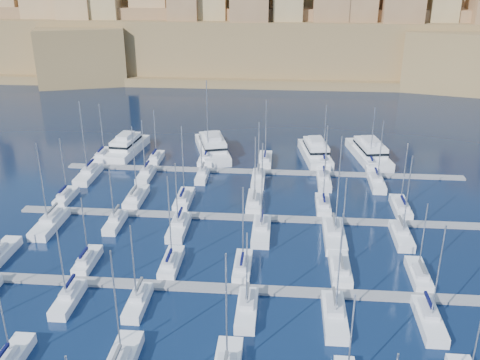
# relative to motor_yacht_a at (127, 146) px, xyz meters

# --- Properties ---
(ground) EXTENTS (600.00, 600.00, 0.00)m
(ground) POSITION_rel_motor_yacht_a_xyz_m (31.83, -41.53, -1.73)
(ground) COLOR black
(ground) RESTS_ON ground
(pontoon_mid_near) EXTENTS (84.00, 2.00, 0.40)m
(pontoon_mid_near) POSITION_rel_motor_yacht_a_xyz_m (31.83, -53.53, -1.53)
(pontoon_mid_near) COLOR slate
(pontoon_mid_near) RESTS_ON ground
(pontoon_mid_far) EXTENTS (84.00, 2.00, 0.40)m
(pontoon_mid_far) POSITION_rel_motor_yacht_a_xyz_m (31.83, -31.53, -1.53)
(pontoon_mid_far) COLOR slate
(pontoon_mid_far) RESTS_ON ground
(pontoon_far) EXTENTS (84.00, 2.00, 0.40)m
(pontoon_far) POSITION_rel_motor_yacht_a_xyz_m (31.83, -9.53, -1.53)
(pontoon_far) COLOR slate
(pontoon_far) RESTS_ON ground
(sailboat_12) EXTENTS (2.72, 9.07, 14.11)m
(sailboat_12) POSITION_rel_motor_yacht_a_xyz_m (-5.98, -48.11, -0.98)
(sailboat_12) COLOR white
(sailboat_12) RESTS_ON ground
(sailboat_13) EXTENTS (2.26, 7.54, 10.99)m
(sailboat_13) POSITION_rel_motor_yacht_a_xyz_m (7.92, -48.87, -1.02)
(sailboat_13) COLOR white
(sailboat_13) RESTS_ON ground
(sailboat_14) EXTENTS (2.50, 8.34, 14.50)m
(sailboat_14) POSITION_rel_motor_yacht_a_xyz_m (20.44, -48.47, -0.98)
(sailboat_14) COLOR white
(sailboat_14) RESTS_ON ground
(sailboat_15) EXTENTS (2.44, 8.14, 13.32)m
(sailboat_15) POSITION_rel_motor_yacht_a_xyz_m (30.97, -48.57, -0.99)
(sailboat_15) COLOR white
(sailboat_15) RESTS_ON ground
(sailboat_16) EXTENTS (2.85, 9.49, 14.89)m
(sailboat_16) POSITION_rel_motor_yacht_a_xyz_m (45.00, -47.90, -0.97)
(sailboat_16) COLOR white
(sailboat_16) RESTS_ON ground
(sailboat_17) EXTENTS (2.45, 8.17, 11.83)m
(sailboat_17) POSITION_rel_motor_yacht_a_xyz_m (55.98, -48.55, -1.01)
(sailboat_17) COLOR white
(sailboat_17) RESTS_ON ground
(sailboat_19) EXTENTS (2.38, 7.92, 12.27)m
(sailboat_19) POSITION_rel_motor_yacht_a_xyz_m (8.78, -58.39, -1.01)
(sailboat_19) COLOR white
(sailboat_19) RESTS_ON ground
(sailboat_20) EXTENTS (2.33, 7.76, 12.42)m
(sailboat_20) POSITION_rel_motor_yacht_a_xyz_m (18.08, -58.31, -1.01)
(sailboat_20) COLOR white
(sailboat_20) RESTS_ON ground
(sailboat_21) EXTENTS (2.56, 8.55, 12.29)m
(sailboat_21) POSITION_rel_motor_yacht_a_xyz_m (32.34, -58.70, -1.00)
(sailboat_21) COLOR white
(sailboat_21) RESTS_ON ground
(sailboat_22) EXTENTS (2.84, 9.46, 15.56)m
(sailboat_22) POSITION_rel_motor_yacht_a_xyz_m (43.37, -59.15, -0.97)
(sailboat_22) COLOR white
(sailboat_22) RESTS_ON ground
(sailboat_23) EXTENTS (2.69, 8.97, 14.44)m
(sailboat_23) POSITION_rel_motor_yacht_a_xyz_m (54.97, -58.91, -0.98)
(sailboat_23) COLOR white
(sailboat_23) RESTS_ON ground
(sailboat_24) EXTENTS (2.33, 7.77, 12.34)m
(sailboat_24) POSITION_rel_motor_yacht_a_xyz_m (-4.13, -26.75, -1.01)
(sailboat_24) COLOR white
(sailboat_24) RESTS_ON ground
(sailboat_25) EXTENTS (2.84, 9.47, 14.66)m
(sailboat_25) POSITION_rel_motor_yacht_a_xyz_m (9.11, -25.92, -0.97)
(sailboat_25) COLOR white
(sailboat_25) RESTS_ON ground
(sailboat_26) EXTENTS (2.70, 8.99, 14.99)m
(sailboat_26) POSITION_rel_motor_yacht_a_xyz_m (18.20, -26.15, -0.97)
(sailboat_26) COLOR white
(sailboat_26) RESTS_ON ground
(sailboat_27) EXTENTS (2.74, 9.14, 13.34)m
(sailboat_27) POSITION_rel_motor_yacht_a_xyz_m (31.34, -26.08, -0.99)
(sailboat_27) COLOR white
(sailboat_27) RESTS_ON ground
(sailboat_28) EXTENTS (2.52, 8.40, 12.17)m
(sailboat_28) POSITION_rel_motor_yacht_a_xyz_m (43.82, -26.44, -1.00)
(sailboat_28) COLOR white
(sailboat_28) RESTS_ON ground
(sailboat_29) EXTENTS (2.68, 8.95, 12.95)m
(sailboat_29) POSITION_rel_motor_yacht_a_xyz_m (57.71, -26.17, -0.99)
(sailboat_29) COLOR white
(sailboat_29) RESTS_ON ground
(sailboat_30) EXTENTS (3.16, 10.53, 15.52)m
(sailboat_30) POSITION_rel_motor_yacht_a_xyz_m (-2.58, -37.67, -0.96)
(sailboat_30) COLOR white
(sailboat_30) RESTS_ON ground
(sailboat_31) EXTENTS (2.28, 7.60, 11.18)m
(sailboat_31) POSITION_rel_motor_yacht_a_xyz_m (8.27, -36.23, -1.02)
(sailboat_31) COLOR white
(sailboat_31) RESTS_ON ground
(sailboat_32) EXTENTS (2.78, 9.28, 12.57)m
(sailboat_32) POSITION_rel_motor_yacht_a_xyz_m (19.37, -37.06, -0.99)
(sailboat_32) COLOR white
(sailboat_32) RESTS_ON ground
(sailboat_33) EXTENTS (2.91, 9.71, 16.38)m
(sailboat_33) POSITION_rel_motor_yacht_a_xyz_m (33.14, -37.27, -0.96)
(sailboat_33) COLOR white
(sailboat_33) RESTS_ON ground
(sailboat_34) EXTENTS (3.31, 11.04, 18.05)m
(sailboat_34) POSITION_rel_motor_yacht_a_xyz_m (44.94, -37.92, -0.93)
(sailboat_34) COLOR white
(sailboat_34) RESTS_ON ground
(sailboat_35) EXTENTS (2.69, 8.95, 14.90)m
(sailboat_35) POSITION_rel_motor_yacht_a_xyz_m (55.78, -36.90, -0.98)
(sailboat_35) COLOR white
(sailboat_35) RESTS_ON ground
(sailboat_36) EXTENTS (2.72, 9.08, 12.93)m
(sailboat_36) POSITION_rel_motor_yacht_a_xyz_m (-4.39, -4.11, -0.99)
(sailboat_36) COLOR white
(sailboat_36) RESTS_ON ground
(sailboat_37) EXTENTS (2.35, 7.83, 12.01)m
(sailboat_37) POSITION_rel_motor_yacht_a_xyz_m (7.89, -4.72, -1.01)
(sailboat_37) COLOR white
(sailboat_37) RESTS_ON ground
(sailboat_38) EXTENTS (3.24, 10.79, 18.37)m
(sailboat_38) POSITION_rel_motor_yacht_a_xyz_m (19.41, -3.27, -0.93)
(sailboat_38) COLOR white
(sailboat_38) RESTS_ON ground
(sailboat_39) EXTENTS (2.84, 9.46, 14.51)m
(sailboat_39) POSITION_rel_motor_yacht_a_xyz_m (32.35, -3.92, -0.98)
(sailboat_39) COLOR white
(sailboat_39) RESTS_ON ground
(sailboat_40) EXTENTS (2.69, 8.97, 13.80)m
(sailboat_40) POSITION_rel_motor_yacht_a_xyz_m (45.12, -4.16, -0.99)
(sailboat_40) COLOR white
(sailboat_40) RESTS_ON ground
(sailboat_41) EXTENTS (2.41, 8.05, 13.59)m
(sailboat_41) POSITION_rel_motor_yacht_a_xyz_m (55.17, -4.61, -0.99)
(sailboat_41) COLOR white
(sailboat_41) RESTS_ON ground
(sailboat_42) EXTENTS (3.05, 10.15, 16.67)m
(sailboat_42) POSITION_rel_motor_yacht_a_xyz_m (-3.79, -15.49, -0.95)
(sailboat_42) COLOR white
(sailboat_42) RESTS_ON ground
(sailboat_43) EXTENTS (2.54, 8.46, 12.84)m
(sailboat_43) POSITION_rel_motor_yacht_a_xyz_m (8.13, -14.65, -1.00)
(sailboat_43) COLOR white
(sailboat_43) RESTS_ON ground
(sailboat_44) EXTENTS (2.19, 7.29, 10.02)m
(sailboat_44) POSITION_rel_motor_yacht_a_xyz_m (19.83, -14.08, -1.03)
(sailboat_44) COLOR white
(sailboat_44) RESTS_ON ground
(sailboat_45) EXTENTS (2.58, 8.59, 13.08)m
(sailboat_45) POSITION_rel_motor_yacht_a_xyz_m (31.43, -14.72, -0.99)
(sailboat_45) COLOR white
(sailboat_45) RESTS_ON ground
(sailboat_46) EXTENTS (2.61, 8.69, 12.76)m
(sailboat_46) POSITION_rel_motor_yacht_a_xyz_m (44.66, -14.77, -1.00)
(sailboat_46) COLOR white
(sailboat_46) RESTS_ON ground
(sailboat_47) EXTENTS (2.66, 8.86, 13.97)m
(sailboat_47) POSITION_rel_motor_yacht_a_xyz_m (55.10, -14.85, -0.98)
(sailboat_47) COLOR white
(sailboat_47) RESTS_ON ground
(motor_yacht_a) EXTENTS (6.58, 17.12, 5.25)m
(motor_yacht_a) POSITION_rel_motor_yacht_a_xyz_m (0.00, 0.00, 0.00)
(motor_yacht_a) COLOR white
(motor_yacht_a) RESTS_ON ground
(motor_yacht_b) EXTENTS (10.95, 20.26, 5.25)m
(motor_yacht_b) POSITION_rel_motor_yacht_a_xyz_m (19.87, 1.30, 0.00)
(motor_yacht_b) COLOR white
(motor_yacht_b) RESTS_ON ground
(motor_yacht_c) EXTENTS (7.51, 17.46, 5.25)m
(motor_yacht_c) POSITION_rel_motor_yacht_a_xyz_m (43.54, 0.09, 0.00)
(motor_yacht_c) COLOR white
(motor_yacht_c) RESTS_ON ground
(motor_yacht_d) EXTENTS (8.78, 19.47, 5.25)m
(motor_yacht_d) POSITION_rel_motor_yacht_a_xyz_m (55.67, 1.00, 0.00)
(motor_yacht_d) COLOR white
(motor_yacht_d) RESTS_ON ground
(fortified_city) EXTENTS (460.00, 108.95, 59.52)m
(fortified_city) POSITION_rel_motor_yacht_a_xyz_m (31.65, 113.73, 13.01)
(fortified_city) COLOR brown
(fortified_city) RESTS_ON ground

